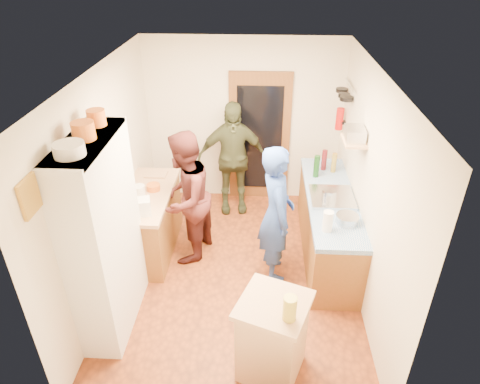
# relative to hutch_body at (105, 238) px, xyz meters

# --- Properties ---
(floor) EXTENTS (3.00, 4.00, 0.02)m
(floor) POSITION_rel_hutch_body_xyz_m (1.30, 0.80, -1.11)
(floor) COLOR #904018
(floor) RESTS_ON ground
(ceiling) EXTENTS (3.00, 4.00, 0.02)m
(ceiling) POSITION_rel_hutch_body_xyz_m (1.30, 0.80, 1.51)
(ceiling) COLOR silver
(ceiling) RESTS_ON ground
(wall_back) EXTENTS (3.00, 0.02, 2.60)m
(wall_back) POSITION_rel_hutch_body_xyz_m (1.30, 2.81, 0.20)
(wall_back) COLOR beige
(wall_back) RESTS_ON ground
(wall_front) EXTENTS (3.00, 0.02, 2.60)m
(wall_front) POSITION_rel_hutch_body_xyz_m (1.30, -1.21, 0.20)
(wall_front) COLOR beige
(wall_front) RESTS_ON ground
(wall_left) EXTENTS (0.02, 4.00, 2.60)m
(wall_left) POSITION_rel_hutch_body_xyz_m (-0.21, 0.80, 0.20)
(wall_left) COLOR beige
(wall_left) RESTS_ON ground
(wall_right) EXTENTS (0.02, 4.00, 2.60)m
(wall_right) POSITION_rel_hutch_body_xyz_m (2.81, 0.80, 0.20)
(wall_right) COLOR beige
(wall_right) RESTS_ON ground
(door_frame) EXTENTS (0.95, 0.06, 2.10)m
(door_frame) POSITION_rel_hutch_body_xyz_m (1.55, 2.77, -0.05)
(door_frame) COLOR brown
(door_frame) RESTS_ON ground
(door_glass) EXTENTS (0.70, 0.02, 1.70)m
(door_glass) POSITION_rel_hutch_body_xyz_m (1.55, 2.74, -0.05)
(door_glass) COLOR black
(door_glass) RESTS_ON door_frame
(hutch_body) EXTENTS (0.40, 1.20, 2.20)m
(hutch_body) POSITION_rel_hutch_body_xyz_m (0.00, 0.00, 0.00)
(hutch_body) COLOR silver
(hutch_body) RESTS_ON ground
(hutch_top_shelf) EXTENTS (0.40, 1.14, 0.04)m
(hutch_top_shelf) POSITION_rel_hutch_body_xyz_m (0.00, 0.00, 1.08)
(hutch_top_shelf) COLOR silver
(hutch_top_shelf) RESTS_ON hutch_body
(plate_stack) EXTENTS (0.26, 0.26, 0.11)m
(plate_stack) POSITION_rel_hutch_body_xyz_m (0.00, -0.33, 1.15)
(plate_stack) COLOR white
(plate_stack) RESTS_ON hutch_top_shelf
(orange_pot_a) EXTENTS (0.20, 0.20, 0.16)m
(orange_pot_a) POSITION_rel_hutch_body_xyz_m (0.00, 0.01, 1.18)
(orange_pot_a) COLOR orange
(orange_pot_a) RESTS_ON hutch_top_shelf
(orange_pot_b) EXTENTS (0.18, 0.18, 0.16)m
(orange_pot_b) POSITION_rel_hutch_body_xyz_m (0.00, 0.34, 1.18)
(orange_pot_b) COLOR orange
(orange_pot_b) RESTS_ON hutch_top_shelf
(left_counter_base) EXTENTS (0.60, 1.40, 0.85)m
(left_counter_base) POSITION_rel_hutch_body_xyz_m (0.10, 1.25, -0.68)
(left_counter_base) COLOR brown
(left_counter_base) RESTS_ON ground
(left_counter_top) EXTENTS (0.64, 1.44, 0.05)m
(left_counter_top) POSITION_rel_hutch_body_xyz_m (0.10, 1.25, -0.23)
(left_counter_top) COLOR tan
(left_counter_top) RESTS_ON left_counter_base
(toaster) EXTENTS (0.30, 0.24, 0.20)m
(toaster) POSITION_rel_hutch_body_xyz_m (0.15, 0.76, -0.10)
(toaster) COLOR white
(toaster) RESTS_ON left_counter_top
(kettle) EXTENTS (0.19, 0.19, 0.16)m
(kettle) POSITION_rel_hutch_body_xyz_m (0.05, 1.15, -0.12)
(kettle) COLOR white
(kettle) RESTS_ON left_counter_top
(orange_bowl) EXTENTS (0.18, 0.18, 0.08)m
(orange_bowl) POSITION_rel_hutch_body_xyz_m (0.18, 1.35, -0.16)
(orange_bowl) COLOR orange
(orange_bowl) RESTS_ON left_counter_top
(chopping_board) EXTENTS (0.31, 0.23, 0.02)m
(chopping_board) POSITION_rel_hutch_body_xyz_m (0.12, 1.76, -0.19)
(chopping_board) COLOR tan
(chopping_board) RESTS_ON left_counter_top
(right_counter_base) EXTENTS (0.60, 2.20, 0.84)m
(right_counter_base) POSITION_rel_hutch_body_xyz_m (2.50, 1.30, -0.68)
(right_counter_base) COLOR brown
(right_counter_base) RESTS_ON ground
(right_counter_top) EXTENTS (0.62, 2.22, 0.06)m
(right_counter_top) POSITION_rel_hutch_body_xyz_m (2.50, 1.30, -0.23)
(right_counter_top) COLOR #1554A7
(right_counter_top) RESTS_ON right_counter_base
(hob) EXTENTS (0.55, 0.58, 0.04)m
(hob) POSITION_rel_hutch_body_xyz_m (2.50, 1.25, -0.18)
(hob) COLOR silver
(hob) RESTS_ON right_counter_top
(pot_on_hob) EXTENTS (0.18, 0.18, 0.12)m
(pot_on_hob) POSITION_rel_hutch_body_xyz_m (2.45, 1.19, -0.10)
(pot_on_hob) COLOR silver
(pot_on_hob) RESTS_ON hob
(bottle_a) EXTENTS (0.08, 0.08, 0.31)m
(bottle_a) POSITION_rel_hutch_body_xyz_m (2.35, 1.83, -0.04)
(bottle_a) COLOR #143F14
(bottle_a) RESTS_ON right_counter_top
(bottle_b) EXTENTS (0.09, 0.09, 0.30)m
(bottle_b) POSITION_rel_hutch_body_xyz_m (2.48, 2.05, -0.05)
(bottle_b) COLOR #591419
(bottle_b) RESTS_ON right_counter_top
(bottle_c) EXTENTS (0.08, 0.08, 0.28)m
(bottle_c) POSITION_rel_hutch_body_xyz_m (2.61, 1.99, -0.06)
(bottle_c) COLOR olive
(bottle_c) RESTS_ON right_counter_top
(paper_towel) EXTENTS (0.13, 0.13, 0.25)m
(paper_towel) POSITION_rel_hutch_body_xyz_m (2.35, 0.55, -0.08)
(paper_towel) COLOR white
(paper_towel) RESTS_ON right_counter_top
(mixing_bowl) EXTENTS (0.30, 0.30, 0.10)m
(mixing_bowl) POSITION_rel_hutch_body_xyz_m (2.60, 0.71, -0.15)
(mixing_bowl) COLOR silver
(mixing_bowl) RESTS_ON right_counter_top
(island_base) EXTENTS (0.71, 0.71, 0.86)m
(island_base) POSITION_rel_hutch_body_xyz_m (1.74, -0.63, -0.67)
(island_base) COLOR tan
(island_base) RESTS_ON ground
(island_top) EXTENTS (0.80, 0.80, 0.05)m
(island_top) POSITION_rel_hutch_body_xyz_m (1.74, -0.63, -0.22)
(island_top) COLOR tan
(island_top) RESTS_ON island_base
(cutting_board) EXTENTS (0.43, 0.39, 0.02)m
(cutting_board) POSITION_rel_hutch_body_xyz_m (1.71, -0.56, -0.21)
(cutting_board) COLOR white
(cutting_board) RESTS_ON island_top
(oil_jar) EXTENTS (0.16, 0.16, 0.24)m
(oil_jar) POSITION_rel_hutch_body_xyz_m (1.86, -0.80, -0.07)
(oil_jar) COLOR #AD9E2D
(oil_jar) RESTS_ON island_top
(pan_rail) EXTENTS (0.02, 0.65, 0.02)m
(pan_rail) POSITION_rel_hutch_body_xyz_m (2.76, 2.33, 0.95)
(pan_rail) COLOR silver
(pan_rail) RESTS_ON wall_right
(pan_hang_a) EXTENTS (0.18, 0.18, 0.05)m
(pan_hang_a) POSITION_rel_hutch_body_xyz_m (2.70, 2.15, 0.82)
(pan_hang_a) COLOR black
(pan_hang_a) RESTS_ON pan_rail
(pan_hang_b) EXTENTS (0.16, 0.16, 0.05)m
(pan_hang_b) POSITION_rel_hutch_body_xyz_m (2.70, 2.35, 0.80)
(pan_hang_b) COLOR black
(pan_hang_b) RESTS_ON pan_rail
(pan_hang_c) EXTENTS (0.17, 0.17, 0.05)m
(pan_hang_c) POSITION_rel_hutch_body_xyz_m (2.70, 2.55, 0.81)
(pan_hang_c) COLOR black
(pan_hang_c) RESTS_ON pan_rail
(wall_shelf) EXTENTS (0.26, 0.42, 0.03)m
(wall_shelf) POSITION_rel_hutch_body_xyz_m (2.67, 1.25, 0.60)
(wall_shelf) COLOR tan
(wall_shelf) RESTS_ON wall_right
(radio) EXTENTS (0.23, 0.31, 0.15)m
(radio) POSITION_rel_hutch_body_xyz_m (2.67, 1.25, 0.69)
(radio) COLOR silver
(radio) RESTS_ON wall_shelf
(ext_bracket) EXTENTS (0.06, 0.10, 0.04)m
(ext_bracket) POSITION_rel_hutch_body_xyz_m (2.77, 2.50, 0.35)
(ext_bracket) COLOR black
(ext_bracket) RESTS_ON wall_right
(fire_extinguisher) EXTENTS (0.11, 0.11, 0.32)m
(fire_extinguisher) POSITION_rel_hutch_body_xyz_m (2.71, 2.50, 0.40)
(fire_extinguisher) COLOR red
(fire_extinguisher) RESTS_ON wall_right
(picture_frame) EXTENTS (0.03, 0.25, 0.30)m
(picture_frame) POSITION_rel_hutch_body_xyz_m (-0.18, -0.75, 0.95)
(picture_frame) COLOR gold
(picture_frame) RESTS_ON wall_left
(person_hob) EXTENTS (0.52, 0.71, 1.78)m
(person_hob) POSITION_rel_hutch_body_xyz_m (1.82, 0.83, -0.21)
(person_hob) COLOR #284496
(person_hob) RESTS_ON ground
(person_left) EXTENTS (0.88, 1.02, 1.79)m
(person_left) POSITION_rel_hutch_body_xyz_m (0.67, 1.19, -0.20)
(person_left) COLOR #431B19
(person_left) RESTS_ON ground
(person_back) EXTENTS (1.09, 0.57, 1.78)m
(person_back) POSITION_rel_hutch_body_xyz_m (1.16, 2.36, -0.21)
(person_back) COLOR #353922
(person_back) RESTS_ON ground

